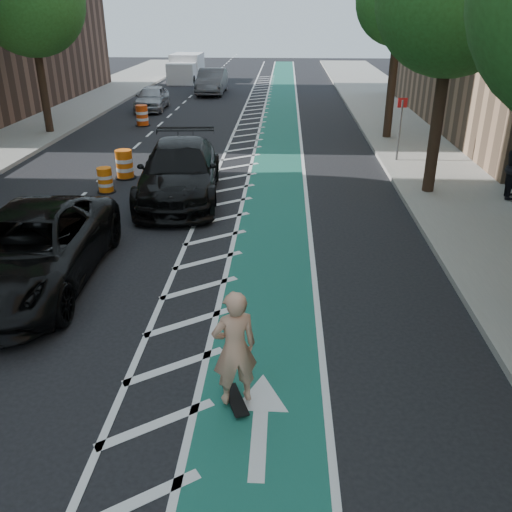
# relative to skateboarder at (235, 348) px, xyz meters

# --- Properties ---
(ground) EXTENTS (120.00, 120.00, 0.00)m
(ground) POSITION_rel_skateboarder_xyz_m (-2.61, 2.30, -1.03)
(ground) COLOR black
(ground) RESTS_ON ground
(bike_lane) EXTENTS (2.00, 90.00, 0.01)m
(bike_lane) POSITION_rel_skateboarder_xyz_m (0.39, 12.30, -1.02)
(bike_lane) COLOR #1A5D4B
(bike_lane) RESTS_ON ground
(buffer_strip) EXTENTS (1.40, 90.00, 0.01)m
(buffer_strip) POSITION_rel_skateboarder_xyz_m (-1.11, 12.30, -1.02)
(buffer_strip) COLOR silver
(buffer_strip) RESTS_ON ground
(sidewalk_right) EXTENTS (5.00, 90.00, 0.15)m
(sidewalk_right) POSITION_rel_skateboarder_xyz_m (6.89, 12.30, -0.95)
(sidewalk_right) COLOR gray
(sidewalk_right) RESTS_ON ground
(curb_right) EXTENTS (0.12, 90.00, 0.16)m
(curb_right) POSITION_rel_skateboarder_xyz_m (4.44, 12.30, -0.95)
(curb_right) COLOR gray
(curb_right) RESTS_ON ground
(curb_left) EXTENTS (0.12, 90.00, 0.16)m
(curb_left) POSITION_rel_skateboarder_xyz_m (-9.66, 12.30, -0.95)
(curb_left) COLOR gray
(curb_left) RESTS_ON ground
(tree_r_d) EXTENTS (4.20, 4.20, 7.90)m
(tree_r_d) POSITION_rel_skateboarder_xyz_m (5.29, 18.30, 4.74)
(tree_r_d) COLOR #382619
(tree_r_d) RESTS_ON ground
(tree_l_d) EXTENTS (4.20, 4.20, 7.90)m
(tree_l_d) POSITION_rel_skateboarder_xyz_m (-10.51, 18.30, 4.74)
(tree_l_d) COLOR #382619
(tree_l_d) RESTS_ON ground
(sign_post) EXTENTS (0.35, 0.08, 2.47)m
(sign_post) POSITION_rel_skateboarder_xyz_m (4.99, 14.30, 0.32)
(sign_post) COLOR #4C4C4C
(sign_post) RESTS_ON ground
(skateboard) EXTENTS (0.48, 0.79, 0.10)m
(skateboard) POSITION_rel_skateboarder_xyz_m (0.00, 0.00, -0.94)
(skateboard) COLOR black
(skateboard) RESTS_ON ground
(skateboarder) EXTENTS (0.79, 0.65, 1.85)m
(skateboarder) POSITION_rel_skateboarder_xyz_m (0.00, 0.00, 0.00)
(skateboarder) COLOR tan
(skateboarder) RESTS_ON skateboard
(suv_near) EXTENTS (2.94, 5.97, 1.63)m
(suv_near) POSITION_rel_skateboarder_xyz_m (-4.74, 3.71, -0.21)
(suv_near) COLOR black
(suv_near) RESTS_ON ground
(suv_far) EXTENTS (2.92, 6.09, 1.71)m
(suv_far) POSITION_rel_skateboarder_xyz_m (-2.61, 9.80, -0.17)
(suv_far) COLOR black
(suv_far) RESTS_ON ground
(car_silver) EXTENTS (1.78, 4.12, 1.38)m
(car_silver) POSITION_rel_skateboarder_xyz_m (-7.17, 25.73, -0.34)
(car_silver) COLOR #A0A1A6
(car_silver) RESTS_ON ground
(car_grey) EXTENTS (1.77, 5.06, 1.67)m
(car_grey) POSITION_rel_skateboarder_xyz_m (-4.50, 32.50, -0.20)
(car_grey) COLOR #525256
(car_grey) RESTS_ON ground
(box_truck) EXTENTS (2.38, 5.07, 2.09)m
(box_truck) POSITION_rel_skateboarder_xyz_m (-7.47, 39.28, -0.06)
(box_truck) COLOR white
(box_truck) RESTS_ON ground
(barrel_a) EXTENTS (0.60, 0.60, 0.82)m
(barrel_a) POSITION_rel_skateboarder_xyz_m (-5.15, 10.19, -0.64)
(barrel_a) COLOR orange
(barrel_a) RESTS_ON ground
(barrel_b) EXTENTS (0.74, 0.74, 1.00)m
(barrel_b) POSITION_rel_skateboarder_xyz_m (-4.95, 11.80, -0.55)
(barrel_b) COLOR orange
(barrel_b) RESTS_ON ground
(barrel_c) EXTENTS (0.75, 0.75, 1.03)m
(barrel_c) POSITION_rel_skateboarder_xyz_m (-6.61, 21.05, -0.54)
(barrel_c) COLOR #E8430C
(barrel_c) RESTS_ON ground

